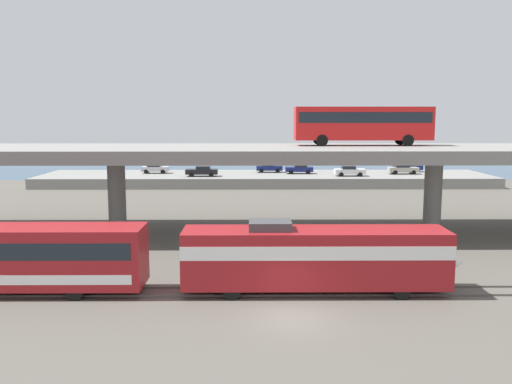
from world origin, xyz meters
TOP-DOWN VIEW (x-y plane):
  - ground_plane at (0.00, 0.00)m, footprint 260.00×260.00m
  - rail_strip_near at (0.00, 3.23)m, footprint 110.00×0.12m
  - rail_strip_far at (0.00, 4.77)m, footprint 110.00×0.12m
  - train_locomotive at (2.33, 4.00)m, footprint 16.07×3.04m
  - highway_overpass at (0.00, 20.00)m, footprint 96.00×12.37m
  - transit_bus_on_overpass at (7.81, 22.05)m, footprint 12.00×2.68m
  - pier_parking_lot at (0.00, 55.00)m, footprint 66.53×13.14m
  - parked_car_0 at (0.68, 57.60)m, footprint 4.01×1.93m
  - parked_car_1 at (-16.73, 56.22)m, footprint 4.06×1.86m
  - parked_car_2 at (12.17, 52.08)m, footprint 4.37×1.96m
  - parked_car_3 at (20.67, 54.79)m, footprint 4.43×1.85m
  - parked_car_4 at (22.33, 58.24)m, footprint 4.36×1.93m
  - parked_car_5 at (-9.20, 51.97)m, footprint 4.58×2.00m
  - parked_car_6 at (5.20, 55.52)m, footprint 4.11×1.91m
  - harbor_water at (0.00, 78.00)m, footprint 140.00×36.00m

SIDE VIEW (x-z plane):
  - ground_plane at x=0.00m, z-range 0.00..0.00m
  - harbor_water at x=0.00m, z-range 0.00..0.01m
  - rail_strip_near at x=0.00m, z-range 0.00..0.12m
  - rail_strip_far at x=0.00m, z-range 0.00..0.12m
  - pier_parking_lot at x=0.00m, z-range 0.00..1.47m
  - train_locomotive at x=2.33m, z-range 0.10..4.28m
  - parked_car_1 at x=-16.73m, z-range 1.49..2.99m
  - parked_car_0 at x=0.68m, z-range 1.49..2.99m
  - parked_car_6 at x=5.20m, z-range 1.49..2.99m
  - parked_car_3 at x=20.67m, z-range 1.49..2.99m
  - parked_car_4 at x=22.33m, z-range 1.50..3.00m
  - parked_car_2 at x=12.17m, z-range 1.50..3.00m
  - parked_car_5 at x=-9.20m, z-range 1.50..3.00m
  - highway_overpass at x=0.00m, z-range 3.05..10.53m
  - transit_bus_on_overpass at x=7.81m, z-range 7.84..11.24m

